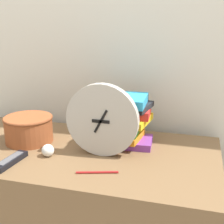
% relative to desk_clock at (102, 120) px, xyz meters
% --- Properties ---
extents(wall_back, '(6.00, 0.04, 2.40)m').
position_rel_desk_clock_xyz_m(wall_back, '(-0.14, 0.39, 0.28)').
color(wall_back, silver).
rests_on(wall_back, ground_plane).
extents(desk_clock, '(0.29, 0.04, 0.29)m').
position_rel_desk_clock_xyz_m(desk_clock, '(0.00, 0.00, 0.00)').
color(desk_clock, '#B7B2A8').
rests_on(desk_clock, desk).
extents(book_stack, '(0.27, 0.22, 0.21)m').
position_rel_desk_clock_xyz_m(book_stack, '(0.05, 0.14, -0.04)').
color(book_stack, '#7A3899').
rests_on(book_stack, desk).
extents(basket, '(0.21, 0.21, 0.11)m').
position_rel_desk_clock_xyz_m(basket, '(-0.35, 0.05, -0.08)').
color(basket, '#994C28').
rests_on(basket, desk).
extents(tv_remote, '(0.05, 0.16, 0.02)m').
position_rel_desk_clock_xyz_m(tv_remote, '(-0.30, -0.17, -0.13)').
color(tv_remote, black).
rests_on(tv_remote, desk).
extents(crumpled_paper_ball, '(0.05, 0.05, 0.05)m').
position_rel_desk_clock_xyz_m(crumpled_paper_ball, '(-0.20, -0.07, -0.12)').
color(crumpled_paper_ball, white).
rests_on(crumpled_paper_ball, desk).
extents(pen, '(0.14, 0.05, 0.01)m').
position_rel_desk_clock_xyz_m(pen, '(0.03, -0.16, -0.14)').
color(pen, '#B21E1E').
rests_on(pen, desk).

